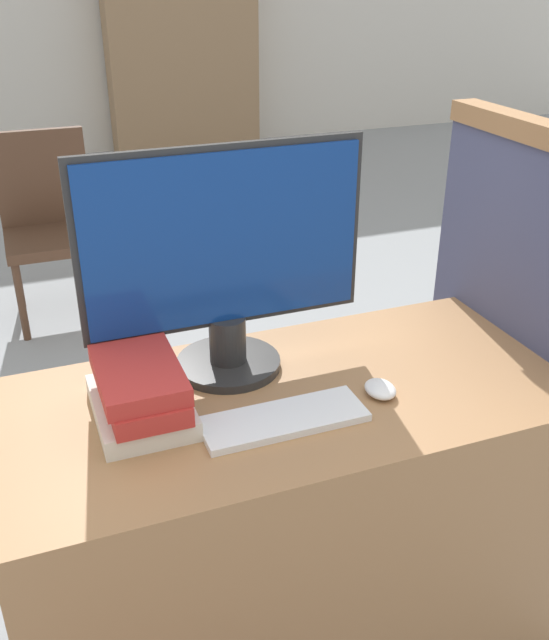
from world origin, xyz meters
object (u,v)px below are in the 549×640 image
monitor (225,260)px  book_stack (141,394)px  keyboard (283,419)px  far_chair (49,218)px  mouse (380,389)px

monitor → book_stack: monitor is taller
monitor → keyboard: (0.04, -0.25, -0.26)m
monitor → far_chair: 2.20m
monitor → far_chair: size_ratio=0.70×
mouse → book_stack: book_stack is taller
monitor → book_stack: size_ratio=2.33×
book_stack → far_chair: same height
book_stack → far_chair: size_ratio=0.30×
keyboard → mouse: bearing=5.3°
keyboard → far_chair: size_ratio=0.38×
monitor → book_stack: (-0.23, -0.13, -0.21)m
mouse → far_chair: 2.43m
monitor → mouse: bearing=-40.5°
monitor → far_chair: bearing=96.8°
monitor → keyboard: size_ratio=1.85×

